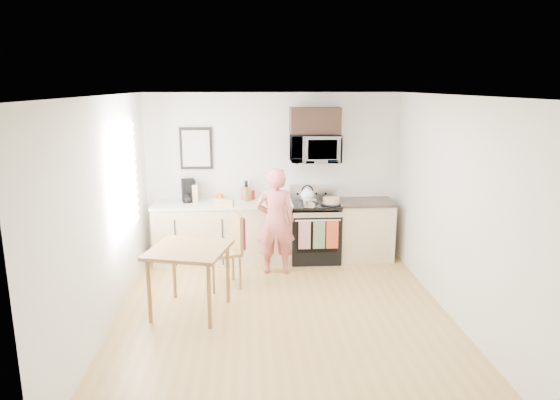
{
  "coord_description": "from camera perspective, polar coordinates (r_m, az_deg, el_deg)",
  "views": [
    {
      "loc": [
        -0.4,
        -5.5,
        2.72
      ],
      "look_at": [
        0.02,
        1.0,
        1.2
      ],
      "focal_mm": 32.0,
      "sensor_mm": 36.0,
      "label": 1
    }
  ],
  "objects": [
    {
      "name": "countertop_right",
      "position": [
        7.93,
        9.74,
        -0.22
      ],
      "size": [
        0.88,
        0.64,
        0.04
      ],
      "primitive_type": "cube",
      "color": "black",
      "rests_on": "cabinet_right"
    },
    {
      "name": "cabinet_left",
      "position": [
        7.84,
        -6.49,
        -3.81
      ],
      "size": [
        2.1,
        0.6,
        0.9
      ],
      "primitive_type": "cube",
      "color": "tan",
      "rests_on": "floor"
    },
    {
      "name": "ceiling",
      "position": [
        5.52,
        0.47,
        11.85
      ],
      "size": [
        4.0,
        4.6,
        0.04
      ],
      "primitive_type": "cube",
      "color": "silver",
      "rests_on": "back_wall"
    },
    {
      "name": "cabinet_right",
      "position": [
        8.05,
        9.61,
        -3.48
      ],
      "size": [
        0.84,
        0.6,
        0.9
      ],
      "primitive_type": "cube",
      "color": "tan",
      "rests_on": "floor"
    },
    {
      "name": "pot",
      "position": [
        7.51,
        3.41,
        -0.34
      ],
      "size": [
        0.22,
        0.34,
        0.11
      ],
      "rotation": [
        0.0,
        0.0,
        0.41
      ],
      "color": "#BBBBC0",
      "rests_on": "range"
    },
    {
      "name": "cake",
      "position": [
        7.66,
        5.88,
        -0.15
      ],
      "size": [
        0.31,
        0.31,
        0.1
      ],
      "color": "black",
      "rests_on": "range"
    },
    {
      "name": "milk_carton",
      "position": [
        7.81,
        -9.75,
        0.77
      ],
      "size": [
        0.11,
        0.11,
        0.28
      ],
      "primitive_type": "cube",
      "rotation": [
        0.0,
        0.0,
        -0.01
      ],
      "color": "tan",
      "rests_on": "countertop_left"
    },
    {
      "name": "wall_art",
      "position": [
        7.88,
        -9.56,
        5.84
      ],
      "size": [
        0.5,
        0.04,
        0.65
      ],
      "color": "black",
      "rests_on": "back_wall"
    },
    {
      "name": "range",
      "position": [
        7.88,
        3.97,
        -3.78
      ],
      "size": [
        0.76,
        0.7,
        1.16
      ],
      "color": "black",
      "rests_on": "floor"
    },
    {
      "name": "person",
      "position": [
        7.22,
        -0.55,
        -2.48
      ],
      "size": [
        0.58,
        0.39,
        1.56
      ],
      "primitive_type": "imported",
      "rotation": [
        0.0,
        0.0,
        3.11
      ],
      "color": "#BF3C34",
      "rests_on": "floor"
    },
    {
      "name": "right_wall",
      "position": [
        6.17,
        19.32,
        -0.97
      ],
      "size": [
        0.04,
        4.6,
        2.6
      ],
      "primitive_type": "cube",
      "color": "silver",
      "rests_on": "floor"
    },
    {
      "name": "bread_bag",
      "position": [
        7.51,
        -6.42,
        -0.29
      ],
      "size": [
        0.31,
        0.18,
        0.11
      ],
      "primitive_type": "cube",
      "rotation": [
        0.0,
        0.0,
        -0.19
      ],
      "color": "tan",
      "rests_on": "countertop_left"
    },
    {
      "name": "fruit_bowl",
      "position": [
        7.85,
        -7.06,
        0.21
      ],
      "size": [
        0.24,
        0.24,
        0.11
      ],
      "color": "white",
      "rests_on": "countertop_left"
    },
    {
      "name": "chair",
      "position": [
        6.82,
        -5.36,
        -4.54
      ],
      "size": [
        0.58,
        0.54,
        1.02
      ],
      "rotation": [
        0.0,
        0.0,
        0.29
      ],
      "color": "brown",
      "rests_on": "floor"
    },
    {
      "name": "upper_cabinet",
      "position": [
        7.71,
        4.02,
        9.05
      ],
      "size": [
        0.76,
        0.35,
        0.4
      ],
      "primitive_type": "cube",
      "color": "black",
      "rests_on": "back_wall"
    },
    {
      "name": "wall_trivet",
      "position": [
        7.93,
        -0.4,
        2.77
      ],
      "size": [
        0.2,
        0.02,
        0.2
      ],
      "primitive_type": "cube",
      "color": "#B01B0F",
      "rests_on": "back_wall"
    },
    {
      "name": "coffee_maker",
      "position": [
        7.85,
        -10.42,
        0.99
      ],
      "size": [
        0.24,
        0.31,
        0.34
      ],
      "rotation": [
        0.0,
        0.0,
        0.22
      ],
      "color": "black",
      "rests_on": "countertop_left"
    },
    {
      "name": "window",
      "position": [
        6.59,
        -17.37,
        2.27
      ],
      "size": [
        0.06,
        1.4,
        1.5
      ],
      "color": "white",
      "rests_on": "left_wall"
    },
    {
      "name": "knife_block",
      "position": [
        7.81,
        -3.87,
        0.71
      ],
      "size": [
        0.16,
        0.17,
        0.22
      ],
      "primitive_type": "cube",
      "rotation": [
        0.0,
        0.0,
        0.56
      ],
      "color": "brown",
      "rests_on": "countertop_left"
    },
    {
      "name": "utensil_crock",
      "position": [
        7.89,
        -3.3,
        1.03
      ],
      "size": [
        0.11,
        0.11,
        0.33
      ],
      "color": "#B01B0F",
      "rests_on": "countertop_left"
    },
    {
      "name": "microwave",
      "position": [
        7.71,
        4.02,
        5.91
      ],
      "size": [
        0.76,
        0.51,
        0.42
      ],
      "primitive_type": "imported",
      "color": "#BBBBC0",
      "rests_on": "back_wall"
    },
    {
      "name": "kettle",
      "position": [
        7.8,
        3.14,
        0.63
      ],
      "size": [
        0.21,
        0.21,
        0.27
      ],
      "color": "white",
      "rests_on": "range"
    },
    {
      "name": "dining_table",
      "position": [
        6.08,
        -10.34,
        -6.25
      ],
      "size": [
        0.93,
        0.93,
        0.82
      ],
      "rotation": [
        0.0,
        0.0,
        -0.26
      ],
      "color": "brown",
      "rests_on": "floor"
    },
    {
      "name": "left_wall",
      "position": [
        5.9,
        -19.32,
        -1.58
      ],
      "size": [
        0.04,
        4.6,
        2.6
      ],
      "primitive_type": "cube",
      "color": "silver",
      "rests_on": "floor"
    },
    {
      "name": "countertop_left",
      "position": [
        7.72,
        -6.58,
        -0.47
      ],
      "size": [
        2.14,
        0.64,
        0.04
      ],
      "primitive_type": "cube",
      "color": "silver",
      "rests_on": "cabinet_left"
    },
    {
      "name": "floor",
      "position": [
        6.15,
        0.43,
        -13.16
      ],
      "size": [
        4.6,
        4.6,
        0.0
      ],
      "primitive_type": "plane",
      "color": "#AD8143",
      "rests_on": "ground"
    },
    {
      "name": "front_wall",
      "position": [
        3.52,
        3.23,
        -10.68
      ],
      "size": [
        4.0,
        0.04,
        2.6
      ],
      "primitive_type": "cube",
      "color": "silver",
      "rests_on": "floor"
    },
    {
      "name": "back_wall",
      "position": [
        7.94,
        -0.76,
        2.79
      ],
      "size": [
        4.0,
        0.04,
        2.6
      ],
      "primitive_type": "cube",
      "color": "silver",
      "rests_on": "floor"
    }
  ]
}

